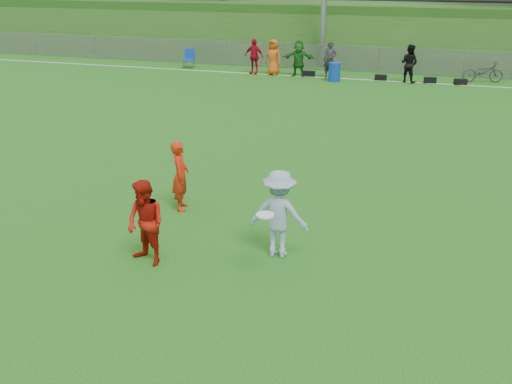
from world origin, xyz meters
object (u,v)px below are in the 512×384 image
at_px(bicycle, 483,72).
at_px(player_blue, 279,214).
at_px(player_red_left, 180,176).
at_px(frisbee, 265,215).
at_px(recycling_bin, 334,72).
at_px(player_red_center, 146,223).

bearing_deg(bicycle, player_blue, 153.84).
distance_m(player_red_left, player_blue, 3.00).
xyz_separation_m(player_blue, bicycle, (4.60, 18.85, -0.36)).
relative_size(player_blue, frisbee, 5.46).
height_order(recycling_bin, bicycle, bicycle).
bearing_deg(player_red_center, recycling_bin, 111.66).
bearing_deg(frisbee, bicycle, 76.92).
distance_m(player_red_left, player_red_center, 2.49).
relative_size(player_red_left, bicycle, 0.86).
bearing_deg(recycling_bin, player_blue, -83.59).
xyz_separation_m(player_red_center, player_blue, (2.18, 0.99, 0.04)).
height_order(player_blue, recycling_bin, player_blue).
bearing_deg(frisbee, recycling_bin, 96.10).
bearing_deg(player_red_left, recycling_bin, -20.42).
distance_m(player_red_left, frisbee, 3.58).
distance_m(player_red_left, recycling_bin, 15.68).
relative_size(frisbee, recycling_bin, 0.36).
bearing_deg(player_red_left, frisbee, -150.43).
bearing_deg(player_red_left, player_blue, -137.22).
height_order(frisbee, bicycle, frisbee).
distance_m(player_red_center, frisbee, 2.23).
relative_size(player_red_center, frisbee, 5.18).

